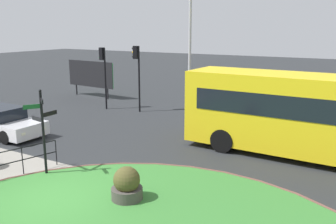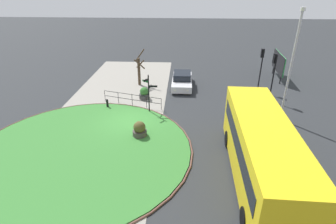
# 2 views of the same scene
# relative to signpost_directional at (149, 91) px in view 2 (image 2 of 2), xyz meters

# --- Properties ---
(ground) EXTENTS (120.00, 120.00, 0.00)m
(ground) POSITION_rel_signpost_directional_xyz_m (1.72, -1.30, -1.82)
(ground) COLOR #282B2D
(sidewalk_paving) EXTENTS (32.00, 8.41, 0.02)m
(sidewalk_paving) POSITION_rel_signpost_directional_xyz_m (1.72, -3.09, -1.81)
(sidewalk_paving) COLOR gray
(sidewalk_paving) RESTS_ON ground
(grass_island) EXTENTS (13.35, 13.35, 0.10)m
(grass_island) POSITION_rel_signpost_directional_xyz_m (5.49, -3.52, -1.77)
(grass_island) COLOR #387A33
(grass_island) RESTS_ON ground
(grass_kerb_ring) EXTENTS (13.66, 13.66, 0.11)m
(grass_kerb_ring) POSITION_rel_signpost_directional_xyz_m (5.49, -3.52, -1.76)
(grass_kerb_ring) COLOR brown
(grass_kerb_ring) RESTS_ON ground
(signpost_directional) EXTENTS (1.08, 1.16, 3.11)m
(signpost_directional) POSITION_rel_signpost_directional_xyz_m (0.00, 0.00, 0.00)
(signpost_directional) COLOR black
(signpost_directional) RESTS_ON ground
(bollard_foreground) EXTENTS (0.18, 0.18, 0.78)m
(bollard_foreground) POSITION_rel_signpost_directional_xyz_m (-0.62, -3.52, -1.42)
(bollard_foreground) COLOR black
(bollard_foreground) RESTS_ON ground
(railing_grass_edge) EXTENTS (1.49, 4.99, 1.01)m
(railing_grass_edge) POSITION_rel_signpost_directional_xyz_m (-1.15, -1.57, -1.16)
(railing_grass_edge) COLOR black
(railing_grass_edge) RESTS_ON ground
(bus_yellow) EXTENTS (9.92, 2.79, 3.33)m
(bus_yellow) POSITION_rel_signpost_directional_xyz_m (7.68, 6.53, -0.03)
(bus_yellow) COLOR yellow
(bus_yellow) RESTS_ON ground
(car_near_lane) EXTENTS (4.63, 1.97, 1.38)m
(car_near_lane) POSITION_rel_signpost_directional_xyz_m (-5.84, 2.51, -1.17)
(car_near_lane) COLOR silver
(car_near_lane) RESTS_ON ground
(traffic_light_near) EXTENTS (0.48, 0.31, 4.06)m
(traffic_light_near) POSITION_rel_signpost_directional_xyz_m (-2.96, 10.07, 1.15)
(traffic_light_near) COLOR black
(traffic_light_near) RESTS_ON ground
(traffic_light_far) EXTENTS (0.49, 0.26, 3.92)m
(traffic_light_far) POSITION_rel_signpost_directional_xyz_m (-5.26, 9.66, 1.05)
(traffic_light_far) COLOR black
(traffic_light_far) RESTS_ON ground
(lamppost_tall) EXTENTS (0.32, 0.32, 7.91)m
(lamppost_tall) POSITION_rel_signpost_directional_xyz_m (0.70, 9.95, 2.43)
(lamppost_tall) COLOR #B7B7BC
(lamppost_tall) RESTS_ON ground
(billboard_right) EXTENTS (4.50, 0.49, 2.71)m
(billboard_right) POSITION_rel_signpost_directional_xyz_m (-8.84, 12.47, -0.11)
(billboard_right) COLOR black
(billboard_right) RESTS_ON ground
(planter_near_signpost) EXTENTS (0.95, 0.95, 1.11)m
(planter_near_signpost) POSITION_rel_signpost_directional_xyz_m (3.70, -0.21, -1.32)
(planter_near_signpost) COLOR #47423D
(planter_near_signpost) RESTS_ON ground
(planter_kerbside) EXTENTS (0.89, 0.89, 1.09)m
(planter_kerbside) POSITION_rel_signpost_directional_xyz_m (-2.60, -0.76, -1.33)
(planter_kerbside) COLOR #383838
(planter_kerbside) RESTS_ON ground
(street_tree_bare) EXTENTS (1.26, 1.09, 3.52)m
(street_tree_bare) POSITION_rel_signpost_directional_xyz_m (-6.11, -1.69, -0.22)
(street_tree_bare) COLOR #423323
(street_tree_bare) RESTS_ON ground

